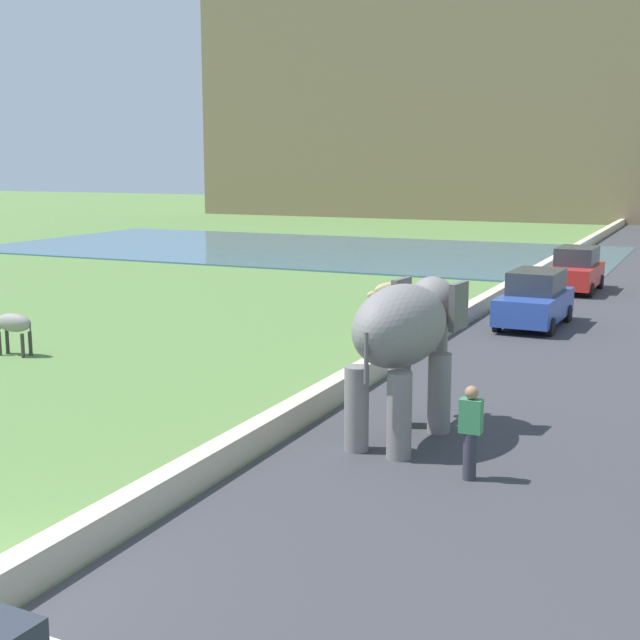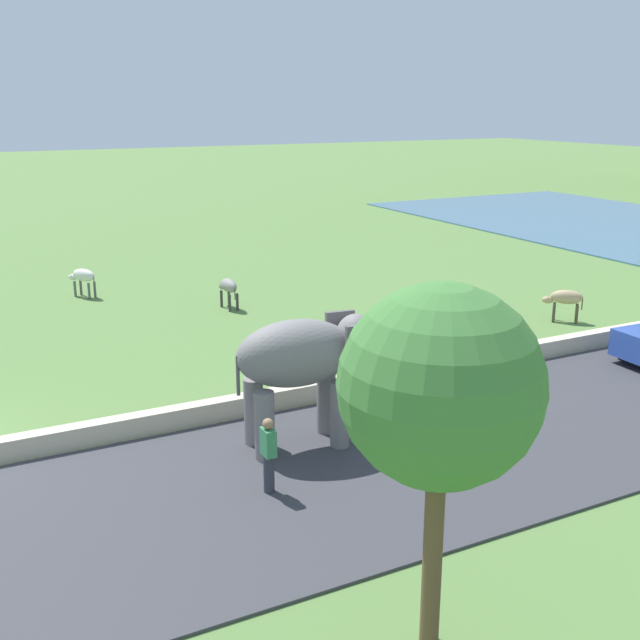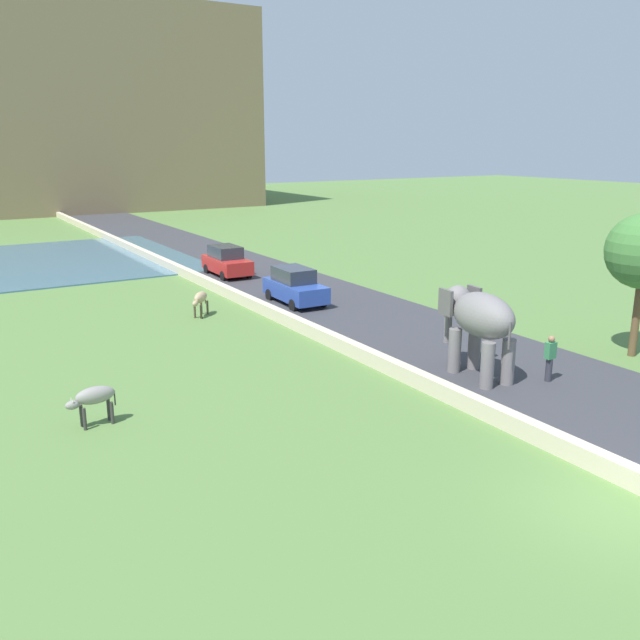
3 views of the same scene
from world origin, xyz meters
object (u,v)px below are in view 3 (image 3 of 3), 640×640
at_px(car_red, 227,261).
at_px(cow_tan, 200,299).
at_px(elephant, 479,320).
at_px(car_blue, 295,286).
at_px(person_beside_elephant, 550,358).
at_px(cow_grey, 93,398).

distance_m(car_red, cow_tan, 9.54).
height_order(elephant, car_blue, elephant).
bearing_deg(car_red, person_beside_elephant, -85.62).
xyz_separation_m(car_blue, cow_grey, (-12.00, -9.82, -0.06)).
bearing_deg(cow_tan, car_blue, -1.27).
bearing_deg(car_red, cow_grey, -123.53).
xyz_separation_m(elephant, car_blue, (-0.02, 12.49, -1.14)).
bearing_deg(cow_tan, person_beside_elephant, -65.09).
bearing_deg(cow_grey, cow_tan, 54.44).
distance_m(person_beside_elephant, car_blue, 14.25).
relative_size(person_beside_elephant, car_blue, 0.40).
bearing_deg(car_blue, elephant, -89.90).
bearing_deg(person_beside_elephant, car_blue, 96.92).
bearing_deg(person_beside_elephant, cow_tan, 114.91).
relative_size(person_beside_elephant, cow_tan, 1.32).
xyz_separation_m(person_beside_elephant, car_blue, (-1.72, 14.15, 0.03)).
bearing_deg(elephant, cow_grey, 167.48).
distance_m(person_beside_elephant, cow_tan, 15.72).
bearing_deg(car_red, car_blue, -89.99).
xyz_separation_m(car_red, cow_grey, (-12.00, -18.11, -0.06)).
bearing_deg(person_beside_elephant, car_red, 94.38).
height_order(person_beside_elephant, car_red, car_red).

